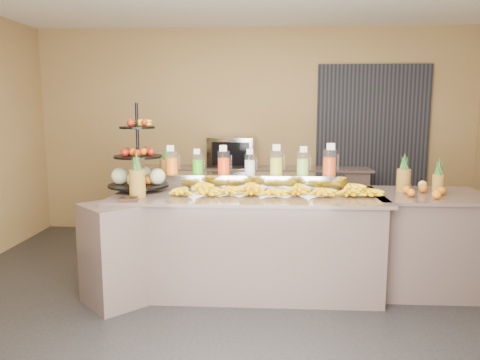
# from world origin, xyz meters

# --- Properties ---
(ground) EXTENTS (6.00, 6.00, 0.00)m
(ground) POSITION_xyz_m (0.00, 0.00, 0.00)
(ground) COLOR black
(ground) RESTS_ON ground
(room_envelope) EXTENTS (6.04, 5.02, 2.82)m
(room_envelope) POSITION_xyz_m (0.19, 0.79, 1.88)
(room_envelope) COLOR olive
(room_envelope) RESTS_ON ground
(buffet_counter) EXTENTS (2.75, 1.25, 0.93)m
(buffet_counter) POSITION_xyz_m (-0.12, 0.26, 0.47)
(buffet_counter) COLOR gray
(buffet_counter) RESTS_ON ground
(right_counter) EXTENTS (1.08, 0.88, 0.93)m
(right_counter) POSITION_xyz_m (1.70, 0.40, 0.47)
(right_counter) COLOR gray
(right_counter) RESTS_ON ground
(back_ledge) EXTENTS (3.10, 0.55, 0.93)m
(back_ledge) POSITION_xyz_m (0.00, 2.25, 0.47)
(back_ledge) COLOR gray
(back_ledge) RESTS_ON ground
(pitcher_tray) EXTENTS (1.85, 0.30, 0.15)m
(pitcher_tray) POSITION_xyz_m (0.01, 0.58, 1.01)
(pitcher_tray) COLOR gray
(pitcher_tray) RESTS_ON buffet_counter
(juice_pitcher_orange_a) EXTENTS (0.12, 0.13, 0.29)m
(juice_pitcher_orange_a) POSITION_xyz_m (-0.77, 0.58, 1.18)
(juice_pitcher_orange_a) COLOR silver
(juice_pitcher_orange_a) RESTS_ON pitcher_tray
(juice_pitcher_green) EXTENTS (0.11, 0.11, 0.26)m
(juice_pitcher_green) POSITION_xyz_m (-0.51, 0.58, 1.17)
(juice_pitcher_green) COLOR silver
(juice_pitcher_green) RESTS_ON pitcher_tray
(juice_pitcher_orange_b) EXTENTS (0.12, 0.13, 0.30)m
(juice_pitcher_orange_b) POSITION_xyz_m (-0.25, 0.58, 1.18)
(juice_pitcher_orange_b) COLOR silver
(juice_pitcher_orange_b) RESTS_ON pitcher_tray
(juice_pitcher_milk) EXTENTS (0.11, 0.11, 0.26)m
(juice_pitcher_milk) POSITION_xyz_m (0.01, 0.58, 1.17)
(juice_pitcher_milk) COLOR silver
(juice_pitcher_milk) RESTS_ON pitcher_tray
(juice_pitcher_lemon) EXTENTS (0.13, 0.13, 0.31)m
(juice_pitcher_lemon) POSITION_xyz_m (0.27, 0.58, 1.18)
(juice_pitcher_lemon) COLOR silver
(juice_pitcher_lemon) RESTS_ON pitcher_tray
(juice_pitcher_lime) EXTENTS (0.12, 0.12, 0.29)m
(juice_pitcher_lime) POSITION_xyz_m (0.53, 0.58, 1.18)
(juice_pitcher_lime) COLOR silver
(juice_pitcher_lime) RESTS_ON pitcher_tray
(juice_pitcher_orange_c) EXTENTS (0.13, 0.14, 0.32)m
(juice_pitcher_orange_c) POSITION_xyz_m (0.79, 0.58, 1.19)
(juice_pitcher_orange_c) COLOR silver
(juice_pitcher_orange_c) RESTS_ON pitcher_tray
(banana_heap) EXTENTS (1.96, 0.18, 0.16)m
(banana_heap) POSITION_xyz_m (0.26, 0.24, 0.99)
(banana_heap) COLOR yellow
(banana_heap) RESTS_ON buffet_counter
(fruit_stand) EXTENTS (0.71, 0.71, 0.84)m
(fruit_stand) POSITION_xyz_m (-1.04, 0.45, 1.15)
(fruit_stand) COLOR black
(fruit_stand) RESTS_ON buffet_counter
(condiment_caddy) EXTENTS (0.20, 0.17, 0.03)m
(condiment_caddy) POSITION_xyz_m (-1.03, -0.09, 0.94)
(condiment_caddy) COLOR #311C0D
(condiment_caddy) RESTS_ON buffet_counter
(pineapple_left_a) EXTENTS (0.15, 0.15, 0.41)m
(pineapple_left_a) POSITION_xyz_m (-0.99, 0.08, 1.08)
(pineapple_left_a) COLOR brown
(pineapple_left_a) RESTS_ON buffet_counter
(pineapple_left_b) EXTENTS (0.15, 0.15, 0.43)m
(pineapple_left_b) POSITION_xyz_m (-0.85, 0.71, 1.09)
(pineapple_left_b) COLOR brown
(pineapple_left_b) RESTS_ON buffet_counter
(right_fruit_pile) EXTENTS (0.41, 0.39, 0.22)m
(right_fruit_pile) POSITION_xyz_m (1.62, 0.39, 1.00)
(right_fruit_pile) COLOR brown
(right_fruit_pile) RESTS_ON right_counter
(oven_warmer) EXTENTS (0.64, 0.47, 0.41)m
(oven_warmer) POSITION_xyz_m (-0.30, 2.25, 1.13)
(oven_warmer) COLOR gray
(oven_warmer) RESTS_ON back_ledge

